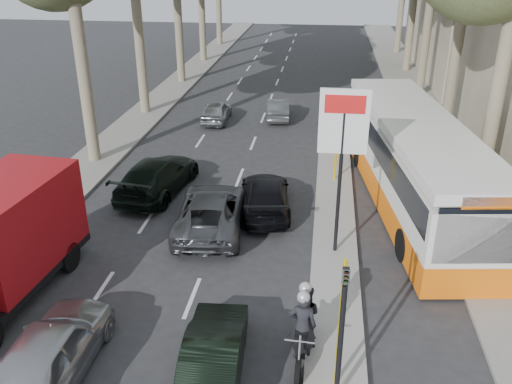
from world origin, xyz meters
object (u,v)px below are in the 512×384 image
at_px(dark_hatchback, 214,352).
at_px(motorcycle, 303,323).
at_px(silver_hatchback, 50,352).
at_px(city_bus, 414,160).

relative_size(dark_hatchback, motorcycle, 1.59).
distance_m(dark_hatchback, motorcycle, 2.29).
height_order(silver_hatchback, dark_hatchback, silver_hatchback).
bearing_deg(motorcycle, dark_hatchback, -152.31).
bearing_deg(city_bus, motorcycle, -120.00).
relative_size(silver_hatchback, motorcycle, 1.84).
xyz_separation_m(dark_hatchback, city_bus, (5.84, 10.20, 1.20)).
relative_size(silver_hatchback, dark_hatchback, 1.15).
xyz_separation_m(dark_hatchback, motorcycle, (2.06, 0.96, 0.30)).
distance_m(dark_hatchback, city_bus, 11.82).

